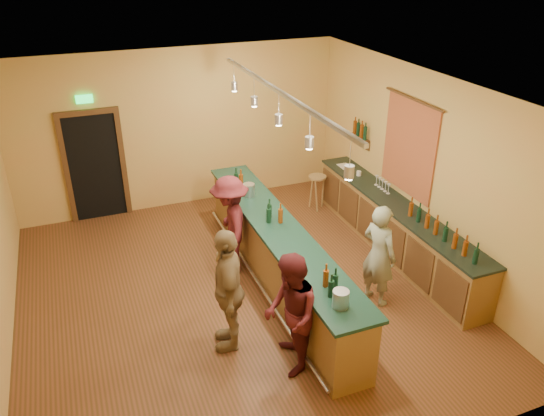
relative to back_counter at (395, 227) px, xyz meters
name	(u,v)px	position (x,y,z in m)	size (l,w,h in m)	color
floor	(237,293)	(-2.97, -0.18, -0.49)	(7.00, 7.00, 0.00)	#513517
ceiling	(230,92)	(-2.97, -0.18, 2.71)	(6.50, 7.00, 0.02)	silver
wall_back	(180,130)	(-2.97, 3.32, 1.11)	(6.50, 0.02, 3.20)	#DB9952
wall_front	(354,363)	(-2.97, -3.68, 1.11)	(6.50, 0.02, 3.20)	#DB9952
wall_right	(422,170)	(0.28, -0.18, 1.11)	(0.02, 7.00, 3.20)	#DB9952
doorway	(95,164)	(-4.67, 3.30, 0.64)	(1.15, 0.09, 2.48)	black
tapestry	(409,148)	(0.26, 0.22, 1.36)	(0.03, 1.40, 1.60)	maroon
bottle_shelf	(360,132)	(0.20, 1.72, 1.18)	(0.17, 0.55, 0.54)	#4A3016
back_counter	(395,227)	(0.00, 0.00, 0.00)	(0.60, 4.55, 1.27)	brown
tasting_bar	(278,252)	(-2.28, -0.18, 0.12)	(0.74, 5.10, 1.38)	brown
pendant_track	(279,103)	(-2.28, -0.18, 2.50)	(0.11, 4.60, 0.50)	silver
bartender	(379,255)	(-1.05, -1.13, 0.32)	(0.59, 0.39, 1.62)	gray
customer_a	(291,315)	(-2.83, -1.95, 0.34)	(0.80, 0.63, 1.65)	#59191E
customer_b	(228,289)	(-3.41, -1.24, 0.40)	(1.04, 0.43, 1.78)	#997A51
customer_c	(230,225)	(-2.83, 0.52, 0.35)	(1.08, 0.62, 1.67)	#59191E
bar_stool	(317,182)	(-0.52, 2.02, 0.10)	(0.36, 0.36, 0.73)	olive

